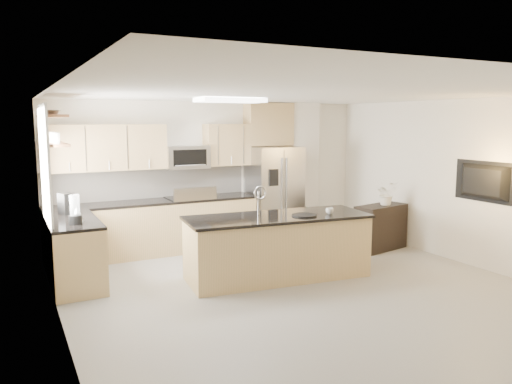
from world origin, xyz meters
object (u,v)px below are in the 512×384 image
refrigerator (274,194)px  credenza (381,227)px  blender (75,211)px  range (190,223)px  bowl (50,112)px  platter (304,215)px  cup (330,211)px  flower_vase (387,188)px  kettle (77,213)px  coffee_maker (66,204)px  island (277,246)px  television (481,182)px  microwave (186,157)px

refrigerator → credenza: 2.05m
credenza → blender: size_ratio=2.55×
range → bowl: 3.06m
refrigerator → platter: size_ratio=4.96×
cup → bowl: 4.13m
platter → flower_vase: size_ratio=0.59×
refrigerator → cup: refrigerator is taller
kettle → flower_vase: flower_vase is taller
range → credenza: bearing=-26.8°
credenza → coffee_maker: 5.22m
refrigerator → blender: (-3.73, -1.38, 0.20)m
range → cup: 2.72m
platter → bowl: (-3.16, 1.48, 1.46)m
platter → blender: bearing=163.8°
platter → kettle: (-2.93, 1.07, 0.10)m
range → flower_vase: bearing=-26.5°
credenza → flower_vase: 0.71m
island → television: bearing=-13.2°
platter → kettle: size_ratio=1.58×
blender → kettle: size_ratio=1.71×
platter → range: bearing=111.7°
kettle → range: bearing=30.9°
blender → coffee_maker: 0.79m
island → coffee_maker: (-2.68, 1.46, 0.61)m
kettle → coffee_maker: size_ratio=0.74×
coffee_maker → flower_vase: (5.18, -0.91, 0.03)m
bowl → flower_vase: (5.34, -0.73, -1.28)m
coffee_maker → kettle: bearing=-83.1°
range → refrigerator: size_ratio=0.64×
microwave → blender: bearing=-143.3°
island → cup: island is taller
microwave → bowl: bearing=-157.5°
television → island: bearing=70.6°
microwave → platter: size_ratio=2.12×
range → bowl: bowl is taller
cup → platter: 0.41m
platter → refrigerator: bearing=71.5°
range → flower_vase: size_ratio=1.87×
cup → bowl: size_ratio=0.32×
refrigerator → island: bearing=-117.7°
microwave → coffee_maker: microwave is taller
flower_vase → kettle: bearing=176.3°
range → platter: range is taller
bowl → television: (5.76, -2.31, -1.03)m
refrigerator → cup: (-0.34, -2.28, 0.07)m
credenza → blender: bearing=167.2°
credenza → television: television is taller
cup → blender: blender is taller
range → television: bearing=-41.6°
bowl → coffee_maker: bearing=48.4°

